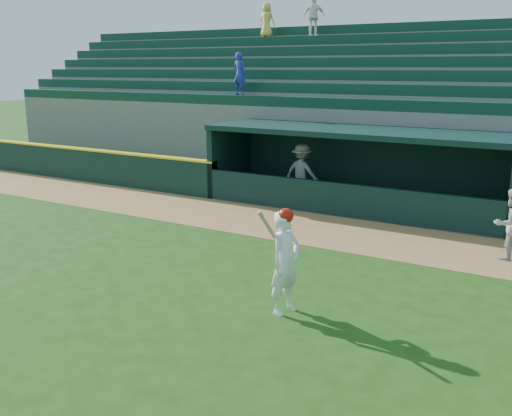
% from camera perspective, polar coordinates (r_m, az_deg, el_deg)
% --- Properties ---
extents(ground, '(120.00, 120.00, 0.00)m').
position_cam_1_polar(ground, '(11.50, -4.09, -7.97)').
color(ground, '#1D4310').
rests_on(ground, ground).
extents(warning_track, '(40.00, 3.00, 0.01)m').
position_cam_1_polar(warning_track, '(15.55, 6.18, -2.11)').
color(warning_track, olive).
rests_on(warning_track, ground).
extents(field_wall_left, '(15.50, 0.30, 1.20)m').
position_cam_1_polar(field_wall_left, '(24.17, -19.50, 4.38)').
color(field_wall_left, black).
rests_on(field_wall_left, ground).
extents(wall_stripe_left, '(15.50, 0.32, 0.06)m').
position_cam_1_polar(wall_stripe_left, '(24.09, -19.62, 5.85)').
color(wall_stripe_left, yellow).
rests_on(wall_stripe_left, field_wall_left).
extents(dugout_player_front, '(1.01, 1.00, 1.65)m').
position_cam_1_polar(dugout_player_front, '(14.12, 24.09, -1.48)').
color(dugout_player_front, '#A2A29D').
rests_on(dugout_player_front, ground).
extents(dugout_player_inside, '(1.27, 0.79, 1.88)m').
position_cam_1_polar(dugout_player_inside, '(18.63, 4.62, 3.56)').
color(dugout_player_inside, '#A09F9B').
rests_on(dugout_player_inside, ground).
extents(dugout, '(9.40, 2.80, 2.46)m').
position_cam_1_polar(dugout, '(18.07, 10.39, 4.40)').
color(dugout, slate).
rests_on(dugout, ground).
extents(stands, '(34.50, 6.25, 7.08)m').
position_cam_1_polar(stands, '(22.25, 14.74, 8.61)').
color(stands, slate).
rests_on(stands, ground).
extents(batter_at_plate, '(0.61, 0.83, 1.94)m').
position_cam_1_polar(batter_at_plate, '(10.08, 2.93, -5.32)').
color(batter_at_plate, white).
rests_on(batter_at_plate, ground).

